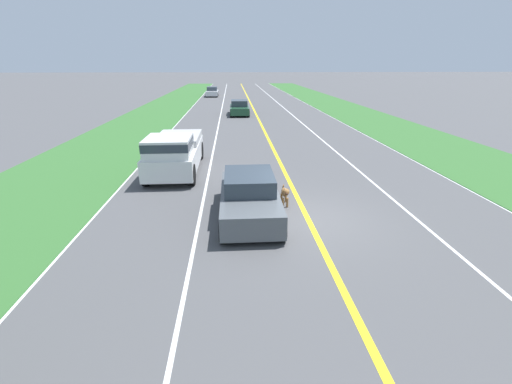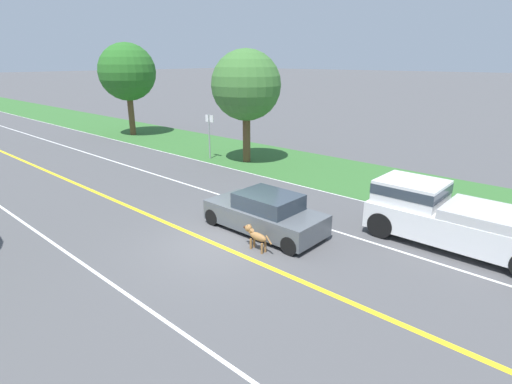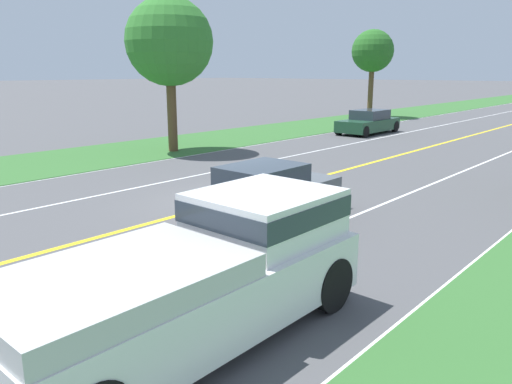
{
  "view_description": "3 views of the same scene",
  "coord_description": "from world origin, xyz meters",
  "px_view_note": "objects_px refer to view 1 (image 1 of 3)",
  "views": [
    {
      "loc": [
        2.36,
        9.89,
        4.71
      ],
      "look_at": [
        1.7,
        0.26,
        1.08
      ],
      "focal_mm": 24.0,
      "sensor_mm": 36.0,
      "label": 1
    },
    {
      "loc": [
        -7.87,
        -8.76,
        5.71
      ],
      "look_at": [
        2.12,
        0.19,
        1.23
      ],
      "focal_mm": 28.0,
      "sensor_mm": 36.0,
      "label": 2
    },
    {
      "loc": [
        9.86,
        -9.89,
        3.69
      ],
      "look_at": [
        2.14,
        -1.13,
        0.86
      ],
      "focal_mm": 35.0,
      "sensor_mm": 36.0,
      "label": 3
    }
  ],
  "objects_px": {
    "pickup_truck": "(175,151)",
    "dog": "(285,193)",
    "car_trailing_near": "(239,108)",
    "car_trailing_mid": "(212,92)",
    "ego_car": "(249,197)"
  },
  "relations": [
    {
      "from": "dog",
      "to": "car_trailing_near",
      "type": "relative_size",
      "value": 0.28
    },
    {
      "from": "dog",
      "to": "car_trailing_mid",
      "type": "height_order",
      "value": "car_trailing_mid"
    },
    {
      "from": "dog",
      "to": "car_trailing_mid",
      "type": "distance_m",
      "value": 43.83
    },
    {
      "from": "dog",
      "to": "car_trailing_mid",
      "type": "xyz_separation_m",
      "value": [
        4.73,
        -43.57,
        0.17
      ]
    },
    {
      "from": "dog",
      "to": "car_trailing_near",
      "type": "height_order",
      "value": "car_trailing_near"
    },
    {
      "from": "pickup_truck",
      "to": "car_trailing_near",
      "type": "relative_size",
      "value": 1.24
    },
    {
      "from": "pickup_truck",
      "to": "dog",
      "type": "bearing_deg",
      "value": 135.51
    },
    {
      "from": "ego_car",
      "to": "car_trailing_near",
      "type": "distance_m",
      "value": 23.87
    },
    {
      "from": "pickup_truck",
      "to": "car_trailing_mid",
      "type": "bearing_deg",
      "value": -89.55
    },
    {
      "from": "dog",
      "to": "pickup_truck",
      "type": "relative_size",
      "value": 0.22
    },
    {
      "from": "ego_car",
      "to": "pickup_truck",
      "type": "bearing_deg",
      "value": -58.03
    },
    {
      "from": "ego_car",
      "to": "car_trailing_near",
      "type": "xyz_separation_m",
      "value": [
        -0.22,
        -23.87,
        -0.01
      ]
    },
    {
      "from": "ego_car",
      "to": "pickup_truck",
      "type": "height_order",
      "value": "pickup_truck"
    },
    {
      "from": "car_trailing_near",
      "to": "dog",
      "type": "bearing_deg",
      "value": 92.62
    },
    {
      "from": "dog",
      "to": "pickup_truck",
      "type": "bearing_deg",
      "value": -42.44
    }
  ]
}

